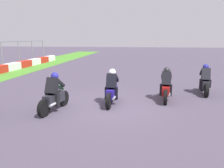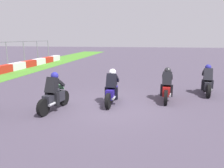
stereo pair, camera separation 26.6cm
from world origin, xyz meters
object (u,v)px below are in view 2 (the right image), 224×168
object	(u,v)px
rider_lane_a	(207,82)
rider_lane_c	(112,90)
rider_lane_d	(54,95)
rider_lane_b	(167,87)

from	to	relation	value
rider_lane_a	rider_lane_c	world-z (taller)	same
rider_lane_d	rider_lane_b	bearing A→B (deg)	-54.71
rider_lane_a	rider_lane_d	world-z (taller)	same
rider_lane_c	rider_lane_d	xyz separation A→B (m)	(-1.23, 2.09, 0.00)
rider_lane_a	rider_lane_b	size ratio (longest dim) A/B	1.00
rider_lane_b	rider_lane_d	size ratio (longest dim) A/B	1.00
rider_lane_a	rider_lane_b	xyz separation A→B (m)	(-1.48, 2.07, 0.00)
rider_lane_c	rider_lane_b	bearing A→B (deg)	-66.12
rider_lane_b	rider_lane_d	xyz separation A→B (m)	(-2.16, 4.44, 0.00)
rider_lane_d	rider_lane_c	bearing A→B (deg)	-49.98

